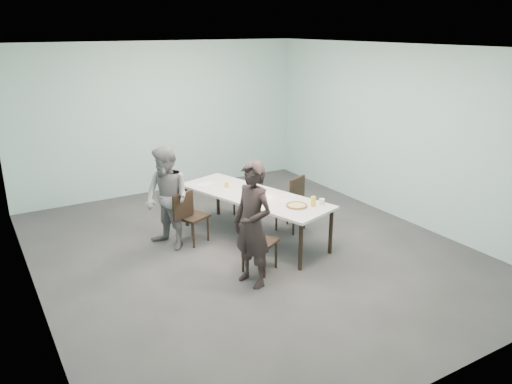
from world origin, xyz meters
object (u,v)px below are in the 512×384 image
diner_near (253,225)px  diner_far (167,199)px  beer_glass (313,201)px  chair_far_left (188,214)px  chair_near_right (293,200)px  table (254,198)px  chair_near_left (257,239)px  pizza (297,206)px  tealight (263,196)px  chair_far_right (250,187)px  side_plate (285,201)px  water_tumbler (322,202)px  amber_tumbler (227,185)px

diner_near → diner_far: bearing=-177.2°
beer_glass → chair_far_left: bearing=139.1°
chair_near_right → diner_far: bearing=-32.0°
table → diner_near: 1.47m
diner_near → chair_near_left: bearing=124.1°
pizza → tealight: bearing=106.7°
chair_far_right → table: bearing=46.7°
table → diner_far: 1.35m
side_plate → chair_near_left: bearing=-148.5°
side_plate → chair_far_left: bearing=143.9°
chair_near_right → water_tumbler: size_ratio=9.67×
diner_far → pizza: size_ratio=4.66×
diner_near → beer_glass: (1.24, 0.35, -0.01)m
chair_far_right → amber_tumbler: 0.89m
diner_near → beer_glass: size_ratio=11.16×
chair_far_left → diner_far: size_ratio=0.55×
table → chair_near_right: bearing=2.8°
table → chair_near_left: size_ratio=3.16×
beer_glass → diner_near: bearing=-164.2°
tealight → diner_near: bearing=-127.5°
amber_tumbler → chair_near_left: bearing=-103.2°
pizza → tealight: (-0.19, 0.63, 0.00)m
beer_glass → chair_far_right: bearing=88.8°
chair_far_right → diner_far: diner_far is taller
chair_far_left → chair_near_right: 1.79m
table → chair_near_left: bearing=-118.7°
chair_far_right → water_tumbler: 1.95m
diner_far → pizza: bearing=32.5°
chair_far_left → chair_far_right: 1.63m
chair_far_left → diner_far: diner_far is taller
side_plate → tealight: (-0.18, 0.35, 0.02)m
chair_far_right → chair_near_right: bearing=89.7°
pizza → side_plate: 0.28m
tealight → amber_tumbler: bearing=109.1°
diner_far → tealight: size_ratio=28.32×
chair_near_right → chair_near_left: bearing=15.9°
chair_far_right → tealight: chair_far_right is taller
chair_far_right → tealight: (-0.46, -1.19, 0.27)m
diner_near → side_plate: 1.24m
chair_far_left → chair_near_right: bearing=-34.0°
chair_far_left → chair_far_right: size_ratio=1.00×
beer_glass → water_tumbler: (0.15, -0.01, -0.03)m
diner_near → amber_tumbler: 1.89m
pizza → water_tumbler: water_tumbler is taller
beer_glass → water_tumbler: beer_glass is taller
tealight → amber_tumbler: size_ratio=0.70×
diner_near → table: bearing=133.8°
diner_far → pizza: diner_far is taller
chair_near_left → water_tumbler: bearing=-23.9°
tealight → chair_near_right: bearing=16.8°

